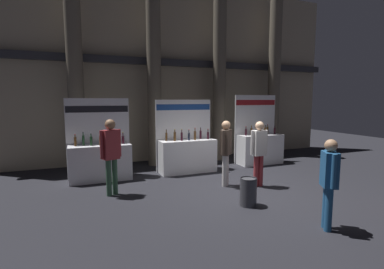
{
  "coord_description": "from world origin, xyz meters",
  "views": [
    {
      "loc": [
        -3.74,
        -6.07,
        2.24
      ],
      "look_at": [
        -0.71,
        1.38,
        1.27
      ],
      "focal_mm": 26.88,
      "sensor_mm": 36.0,
      "label": 1
    }
  ],
  "objects_px": {
    "visitor_1": "(329,178)",
    "visitor_3": "(259,149)",
    "exhibitor_booth_0": "(100,159)",
    "exhibitor_booth_2": "(259,146)",
    "trash_bin": "(248,192)",
    "visitor_4": "(226,148)",
    "visitor_5": "(111,151)",
    "exhibitor_booth_1": "(187,153)"
  },
  "relations": [
    {
      "from": "visitor_1",
      "to": "visitor_3",
      "type": "relative_size",
      "value": 0.93
    },
    {
      "from": "exhibitor_booth_0",
      "to": "visitor_3",
      "type": "relative_size",
      "value": 1.35
    },
    {
      "from": "exhibitor_booth_2",
      "to": "visitor_5",
      "type": "bearing_deg",
      "value": -163.57
    },
    {
      "from": "exhibitor_booth_1",
      "to": "visitor_1",
      "type": "xyz_separation_m",
      "value": [
        0.79,
        -4.66,
        0.33
      ]
    },
    {
      "from": "exhibitor_booth_2",
      "to": "trash_bin",
      "type": "height_order",
      "value": "exhibitor_booth_2"
    },
    {
      "from": "visitor_3",
      "to": "visitor_5",
      "type": "height_order",
      "value": "visitor_5"
    },
    {
      "from": "visitor_4",
      "to": "visitor_5",
      "type": "height_order",
      "value": "visitor_5"
    },
    {
      "from": "exhibitor_booth_1",
      "to": "visitor_5",
      "type": "relative_size",
      "value": 1.25
    },
    {
      "from": "trash_bin",
      "to": "visitor_4",
      "type": "height_order",
      "value": "visitor_4"
    },
    {
      "from": "exhibitor_booth_0",
      "to": "exhibitor_booth_2",
      "type": "distance_m",
      "value": 5.36
    },
    {
      "from": "exhibitor_booth_0",
      "to": "exhibitor_booth_1",
      "type": "xyz_separation_m",
      "value": [
        2.58,
        -0.07,
        -0.0
      ]
    },
    {
      "from": "visitor_3",
      "to": "visitor_4",
      "type": "distance_m",
      "value": 0.85
    },
    {
      "from": "visitor_3",
      "to": "visitor_4",
      "type": "bearing_deg",
      "value": -22.02
    },
    {
      "from": "exhibitor_booth_1",
      "to": "trash_bin",
      "type": "xyz_separation_m",
      "value": [
        0.16,
        -3.18,
        -0.29
      ]
    },
    {
      "from": "visitor_5",
      "to": "trash_bin",
      "type": "bearing_deg",
      "value": 124.0
    },
    {
      "from": "trash_bin",
      "to": "visitor_5",
      "type": "distance_m",
      "value": 3.24
    },
    {
      "from": "exhibitor_booth_1",
      "to": "trash_bin",
      "type": "bearing_deg",
      "value": -87.15
    },
    {
      "from": "trash_bin",
      "to": "visitor_1",
      "type": "height_order",
      "value": "visitor_1"
    },
    {
      "from": "exhibitor_booth_2",
      "to": "visitor_5",
      "type": "height_order",
      "value": "exhibitor_booth_2"
    },
    {
      "from": "exhibitor_booth_2",
      "to": "visitor_3",
      "type": "bearing_deg",
      "value": -125.67
    },
    {
      "from": "exhibitor_booth_0",
      "to": "visitor_1",
      "type": "relative_size",
      "value": 1.44
    },
    {
      "from": "trash_bin",
      "to": "visitor_3",
      "type": "height_order",
      "value": "visitor_3"
    },
    {
      "from": "visitor_3",
      "to": "visitor_5",
      "type": "xyz_separation_m",
      "value": [
        -3.6,
        0.71,
        0.07
      ]
    },
    {
      "from": "trash_bin",
      "to": "visitor_4",
      "type": "relative_size",
      "value": 0.35
    },
    {
      "from": "exhibitor_booth_2",
      "to": "exhibitor_booth_1",
      "type": "bearing_deg",
      "value": -176.94
    },
    {
      "from": "trash_bin",
      "to": "visitor_1",
      "type": "xyz_separation_m",
      "value": [
        0.63,
        -1.48,
        0.62
      ]
    },
    {
      "from": "exhibitor_booth_0",
      "to": "visitor_4",
      "type": "xyz_separation_m",
      "value": [
        2.97,
        -1.81,
        0.41
      ]
    },
    {
      "from": "visitor_3",
      "to": "exhibitor_booth_2",
      "type": "bearing_deg",
      "value": -122.52
    },
    {
      "from": "visitor_1",
      "to": "visitor_5",
      "type": "distance_m",
      "value": 4.6
    },
    {
      "from": "exhibitor_booth_2",
      "to": "visitor_1",
      "type": "xyz_separation_m",
      "value": [
        -1.99,
        -4.81,
        0.31
      ]
    },
    {
      "from": "visitor_4",
      "to": "visitor_5",
      "type": "relative_size",
      "value": 0.95
    },
    {
      "from": "trash_bin",
      "to": "visitor_3",
      "type": "distance_m",
      "value": 1.62
    },
    {
      "from": "exhibitor_booth_1",
      "to": "visitor_1",
      "type": "height_order",
      "value": "exhibitor_booth_1"
    },
    {
      "from": "exhibitor_booth_2",
      "to": "visitor_1",
      "type": "height_order",
      "value": "exhibitor_booth_2"
    },
    {
      "from": "exhibitor_booth_2",
      "to": "visitor_3",
      "type": "height_order",
      "value": "exhibitor_booth_2"
    },
    {
      "from": "visitor_5",
      "to": "exhibitor_booth_2",
      "type": "bearing_deg",
      "value": 174.89
    },
    {
      "from": "exhibitor_booth_2",
      "to": "trash_bin",
      "type": "xyz_separation_m",
      "value": [
        -2.62,
        -3.32,
        -0.32
      ]
    },
    {
      "from": "exhibitor_booth_2",
      "to": "visitor_4",
      "type": "distance_m",
      "value": 3.07
    },
    {
      "from": "exhibitor_booth_2",
      "to": "trash_bin",
      "type": "bearing_deg",
      "value": -128.27
    },
    {
      "from": "trash_bin",
      "to": "visitor_5",
      "type": "xyz_separation_m",
      "value": [
        -2.6,
        1.78,
        0.77
      ]
    },
    {
      "from": "exhibitor_booth_0",
      "to": "exhibitor_booth_2",
      "type": "height_order",
      "value": "exhibitor_booth_2"
    },
    {
      "from": "exhibitor_booth_1",
      "to": "visitor_3",
      "type": "height_order",
      "value": "exhibitor_booth_1"
    }
  ]
}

